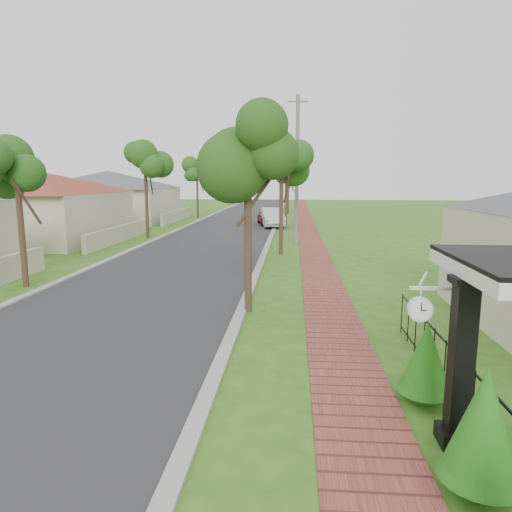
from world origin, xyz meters
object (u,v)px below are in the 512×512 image
at_px(parked_car_white, 272,217).
at_px(utility_pole, 297,170).
at_px(station_clock, 421,307).
at_px(parked_car_red, 270,215).
at_px(near_tree, 248,159).
at_px(porch_post, 460,372).

bearing_deg(parked_car_white, utility_pole, -88.60).
xyz_separation_m(parked_car_white, station_clock, (3.66, -30.22, 1.18)).
xyz_separation_m(parked_car_red, station_clock, (3.95, -32.11, 1.14)).
height_order(near_tree, station_clock, near_tree).
relative_size(porch_post, parked_car_red, 0.53).
distance_m(utility_pole, station_clock, 20.82).
xyz_separation_m(parked_car_white, utility_pole, (1.90, -9.62, 3.61)).
distance_m(parked_car_white, station_clock, 30.46).
bearing_deg(porch_post, parked_car_red, 97.78).
relative_size(porch_post, station_clock, 3.91).
height_order(parked_car_red, near_tree, near_tree).
xyz_separation_m(parked_car_red, parked_car_white, (0.29, -1.89, -0.04)).
distance_m(parked_car_red, utility_pole, 12.25).
height_order(parked_car_white, station_clock, station_clock).
bearing_deg(parked_car_white, station_clock, -92.86).
distance_m(porch_post, station_clock, 1.04).
relative_size(parked_car_red, near_tree, 0.86).
distance_m(parked_car_red, near_tree, 26.22).
bearing_deg(utility_pole, porch_post, -83.88).
bearing_deg(parked_car_white, parked_car_red, 88.97).
distance_m(porch_post, parked_car_white, 30.90).
height_order(parked_car_white, near_tree, near_tree).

